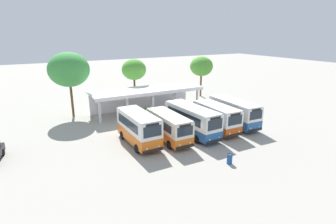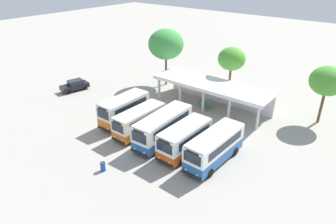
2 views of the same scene
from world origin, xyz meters
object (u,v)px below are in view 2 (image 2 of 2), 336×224
(waiting_chair_end_by_column, at_px, (199,103))
(litter_bin_apron, at_px, (103,167))
(city_bus_nearest_orange, at_px, (124,109))
(parked_car_flank, at_px, (75,85))
(city_bus_second_in_row, at_px, (140,120))
(city_bus_fifth_blue, at_px, (215,146))
(city_bus_fourth_amber, at_px, (185,138))
(waiting_chair_fourth_seat, at_px, (211,107))
(city_bus_middle_cream, at_px, (163,127))
(waiting_chair_second_from_end, at_px, (203,104))
(waiting_chair_middle_seat, at_px, (207,106))

(waiting_chair_end_by_column, relative_size, litter_bin_apron, 0.96)
(city_bus_nearest_orange, bearing_deg, parked_car_flank, 169.31)
(city_bus_nearest_orange, relative_size, parked_car_flank, 1.53)
(parked_car_flank, bearing_deg, city_bus_second_in_row, -10.92)
(city_bus_nearest_orange, relative_size, city_bus_fifth_blue, 0.89)
(city_bus_nearest_orange, height_order, city_bus_fourth_amber, city_bus_nearest_orange)
(parked_car_flank, height_order, waiting_chair_fourth_seat, parked_car_flank)
(litter_bin_apron, bearing_deg, city_bus_middle_cream, 82.38)
(parked_car_flank, distance_m, waiting_chair_second_from_end, 19.96)
(city_bus_middle_cream, distance_m, waiting_chair_end_by_column, 10.18)
(city_bus_second_in_row, height_order, litter_bin_apron, city_bus_second_in_row)
(city_bus_fourth_amber, bearing_deg, city_bus_second_in_row, 179.29)
(city_bus_fourth_amber, xyz_separation_m, waiting_chair_middle_seat, (-3.78, 10.27, -1.21))
(city_bus_nearest_orange, relative_size, waiting_chair_second_from_end, 7.85)
(waiting_chair_middle_seat, bearing_deg, city_bus_fourth_amber, -69.79)
(city_bus_middle_cream, xyz_separation_m, waiting_chair_fourth_seat, (0.02, 9.93, -1.28))
(litter_bin_apron, bearing_deg, waiting_chair_second_from_end, 90.58)
(city_bus_nearest_orange, distance_m, litter_bin_apron, 9.75)
(parked_car_flank, bearing_deg, city_bus_fifth_blue, -5.99)
(city_bus_fourth_amber, bearing_deg, waiting_chair_middle_seat, 110.21)
(city_bus_fourth_amber, height_order, parked_car_flank, city_bus_fourth_amber)
(city_bus_nearest_orange, bearing_deg, waiting_chair_middle_seat, 58.76)
(waiting_chair_end_by_column, bearing_deg, city_bus_nearest_orange, -115.39)
(city_bus_fourth_amber, distance_m, litter_bin_apron, 8.51)
(city_bus_fourth_amber, distance_m, parked_car_flank, 23.32)
(parked_car_flank, distance_m, waiting_chair_end_by_column, 19.38)
(city_bus_nearest_orange, distance_m, waiting_chair_end_by_column, 10.69)
(city_bus_nearest_orange, bearing_deg, litter_bin_apron, -56.39)
(city_bus_fifth_blue, height_order, parked_car_flank, city_bus_fifth_blue)
(parked_car_flank, relative_size, waiting_chair_fourth_seat, 5.14)
(city_bus_middle_cream, height_order, waiting_chair_middle_seat, city_bus_middle_cream)
(waiting_chair_fourth_seat, height_order, litter_bin_apron, litter_bin_apron)
(city_bus_middle_cream, bearing_deg, waiting_chair_second_from_end, 96.94)
(city_bus_second_in_row, xyz_separation_m, city_bus_middle_cream, (3.19, 0.32, 0.16))
(city_bus_fourth_amber, height_order, city_bus_fifth_blue, city_bus_fifth_blue)
(city_bus_second_in_row, distance_m, city_bus_fourth_amber, 6.37)
(waiting_chair_middle_seat, height_order, litter_bin_apron, litter_bin_apron)
(waiting_chair_second_from_end, bearing_deg, waiting_chair_end_by_column, 179.95)
(city_bus_fourth_amber, distance_m, waiting_chair_fourth_seat, 10.87)
(city_bus_middle_cream, distance_m, waiting_chair_middle_seat, 9.97)
(city_bus_fifth_blue, bearing_deg, litter_bin_apron, -133.37)
(city_bus_fifth_blue, relative_size, parked_car_flank, 1.72)
(city_bus_nearest_orange, xyz_separation_m, city_bus_second_in_row, (3.18, -0.67, -0.20))
(city_bus_second_in_row, relative_size, city_bus_fifth_blue, 0.90)
(city_bus_middle_cream, xyz_separation_m, city_bus_fifth_blue, (6.37, 0.14, -0.04))
(parked_car_flank, xyz_separation_m, waiting_chair_middle_seat, (19.29, 6.97, -0.30))
(waiting_chair_middle_seat, bearing_deg, city_bus_nearest_orange, -121.24)
(waiting_chair_fourth_seat, xyz_separation_m, litter_bin_apron, (-1.05, -17.62, -0.07))
(waiting_chair_end_by_column, height_order, waiting_chair_fourth_seat, same)
(city_bus_fourth_amber, relative_size, parked_car_flank, 1.50)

